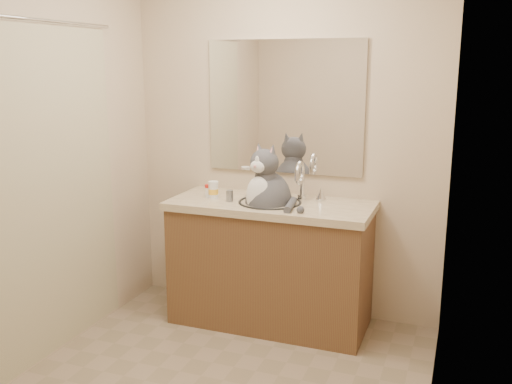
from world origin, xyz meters
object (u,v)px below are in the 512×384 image
Objects in this scene: pill_bottle_redcap at (209,191)px; pill_bottle_orange at (213,190)px; cat at (268,197)px; grey_canister at (230,196)px.

pill_bottle_orange is (0.04, -0.01, 0.01)m from pill_bottle_redcap.
cat reaches higher than pill_bottle_redcap.
cat is 0.39m from pill_bottle_orange.
pill_bottle_redcap is (-0.43, 0.01, 0.01)m from cat.
pill_bottle_redcap is 0.76× the size of pill_bottle_orange.
grey_canister is at bearing -18.03° from pill_bottle_redcap.
pill_bottle_redcap is 0.19m from grey_canister.
pill_bottle_orange is (-0.39, -0.00, 0.02)m from cat.
cat is 6.92× the size of pill_bottle_redcap.
grey_canister is at bearing -18.25° from pill_bottle_orange.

